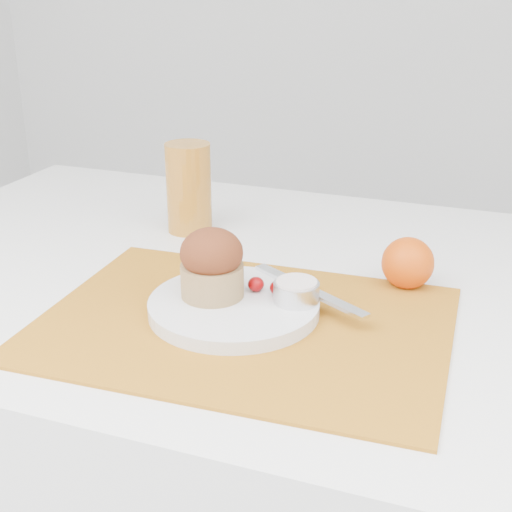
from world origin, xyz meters
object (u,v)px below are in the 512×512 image
(plate, at_px, (234,306))
(muffin, at_px, (212,264))
(table, at_px, (246,481))
(juice_glass, at_px, (189,188))
(orange, at_px, (408,263))

(plate, height_order, muffin, muffin)
(table, relative_size, juice_glass, 8.22)
(table, distance_m, plate, 0.41)
(table, relative_size, orange, 16.94)
(plate, bearing_deg, muffin, 172.63)
(table, bearing_deg, muffin, -86.87)
(plate, distance_m, muffin, 0.06)
(muffin, bearing_deg, plate, -7.37)
(muffin, bearing_deg, orange, 35.57)
(juice_glass, relative_size, muffin, 1.44)
(plate, distance_m, juice_glass, 0.32)
(plate, bearing_deg, orange, 40.40)
(juice_glass, height_order, muffin, juice_glass)
(plate, height_order, juice_glass, juice_glass)
(table, height_order, orange, orange)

